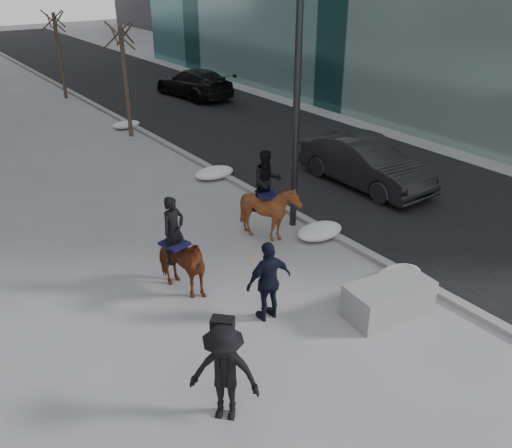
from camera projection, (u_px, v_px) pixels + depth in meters
ground at (289, 307)px, 11.60m from camera, size 120.00×120.00×0.00m
road at (270, 137)px, 22.55m from camera, size 8.00×90.00×0.01m
curb at (185, 154)px, 20.43m from camera, size 0.25×90.00×0.12m
planter at (389, 299)px, 11.23m from camera, size 1.90×1.10×0.72m
car_near at (365, 163)px, 17.47m from camera, size 1.69×4.75×1.56m
car_far at (194, 83)px, 28.78m from camera, size 2.61×5.30×1.48m
tree_near at (125, 76)px, 21.65m from camera, size 1.20×1.20×4.92m
tree_far at (59, 52)px, 27.82m from camera, size 1.20×1.20×4.75m
mounted_left at (178, 259)px, 11.78m from camera, size 1.18×1.87×2.24m
mounted_right at (269, 205)px, 14.04m from camera, size 1.65×1.75×2.40m
feeder at (269, 281)px, 10.88m from camera, size 1.05×0.89×1.75m
camera_crew at (224, 373)px, 8.46m from camera, size 1.25×1.27×1.75m
lamppost at (297, 37)px, 13.04m from camera, size 0.25×1.24×9.09m
snow_piles at (242, 189)px, 17.10m from camera, size 1.41×16.22×0.36m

